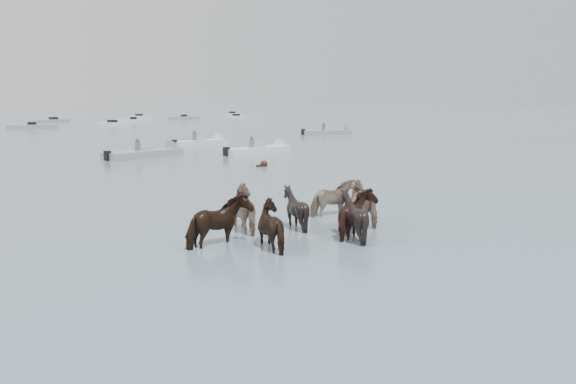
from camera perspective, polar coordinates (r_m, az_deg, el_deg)
ground at (r=17.49m, az=9.46°, el=-4.19°), size 400.00×400.00×0.00m
pony_herd at (r=17.47m, az=1.90°, el=-2.28°), size 7.23×4.68×1.65m
swimming_pony at (r=33.86m, az=-2.47°, el=2.73°), size 0.72×0.44×0.44m
motorboat_b at (r=40.40m, az=-13.19°, el=3.77°), size 6.26×2.86×1.92m
motorboat_c at (r=48.57m, az=-8.08°, el=4.86°), size 5.56×2.25×1.92m
motorboat_d at (r=41.69m, az=-2.31°, el=4.19°), size 6.05×2.11×1.92m
motorboat_e at (r=62.01m, az=4.52°, el=5.92°), size 5.97×3.42×1.92m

